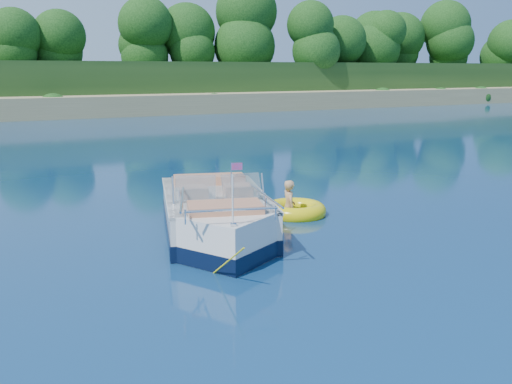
# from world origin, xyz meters

# --- Properties ---
(ground) EXTENTS (160.00, 160.00, 0.00)m
(ground) POSITION_xyz_m (0.00, 0.00, 0.00)
(ground) COLOR #092342
(ground) RESTS_ON ground
(treeline) EXTENTS (150.00, 7.12, 8.19)m
(treeline) POSITION_xyz_m (0.04, 41.01, 5.55)
(treeline) COLOR #302110
(treeline) RESTS_ON ground
(motorboat) EXTENTS (3.07, 5.67, 1.94)m
(motorboat) POSITION_xyz_m (0.97, 3.50, 0.38)
(motorboat) COLOR silver
(motorboat) RESTS_ON ground
(tow_tube) EXTENTS (1.85, 1.85, 0.39)m
(tow_tube) POSITION_xyz_m (3.34, 4.34, 0.10)
(tow_tube) COLOR yellow
(tow_tube) RESTS_ON ground
(boy) EXTENTS (0.45, 0.77, 1.42)m
(boy) POSITION_xyz_m (3.20, 4.41, 0.00)
(boy) COLOR tan
(boy) RESTS_ON ground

